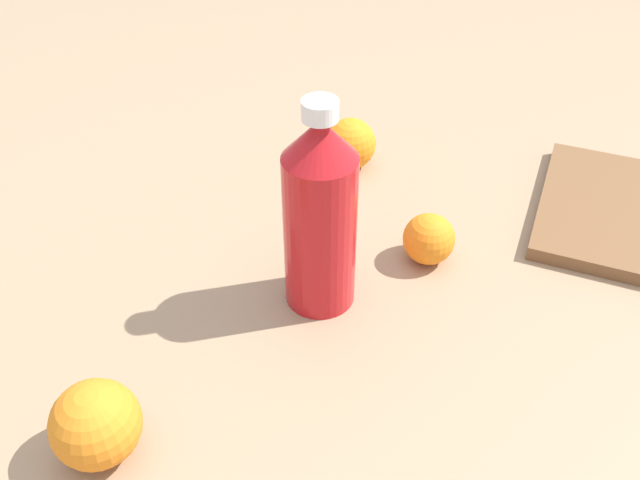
# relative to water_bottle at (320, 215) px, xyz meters

# --- Properties ---
(ground_plane) EXTENTS (2.40, 2.40, 0.00)m
(ground_plane) POSITION_rel_water_bottle_xyz_m (-0.04, -0.04, -0.11)
(ground_plane) COLOR #9E7F60
(water_bottle) EXTENTS (0.08, 0.08, 0.24)m
(water_bottle) POSITION_rel_water_bottle_xyz_m (0.00, 0.00, 0.00)
(water_bottle) COLOR red
(water_bottle) RESTS_ON ground_plane
(orange_0) EXTENTS (0.06, 0.06, 0.06)m
(orange_0) POSITION_rel_water_bottle_xyz_m (0.12, -0.08, -0.08)
(orange_0) COLOR orange
(orange_0) RESTS_ON ground_plane
(orange_1) EXTENTS (0.07, 0.07, 0.07)m
(orange_1) POSITION_rel_water_bottle_xyz_m (0.25, 0.09, -0.08)
(orange_1) COLOR orange
(orange_1) RESTS_ON ground_plane
(orange_2) EXTENTS (0.08, 0.08, 0.08)m
(orange_2) POSITION_rel_water_bottle_xyz_m (-0.27, 0.07, -0.07)
(orange_2) COLOR orange
(orange_2) RESTS_ON ground_plane
(cutting_board) EXTENTS (0.27, 0.21, 0.02)m
(cutting_board) POSITION_rel_water_bottle_xyz_m (0.31, -0.26, -0.10)
(cutting_board) COLOR brown
(cutting_board) RESTS_ON ground_plane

